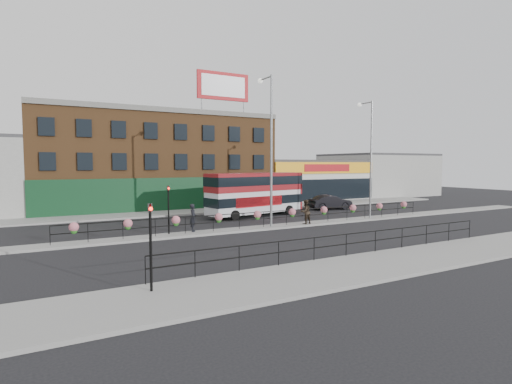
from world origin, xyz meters
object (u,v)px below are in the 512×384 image
pedestrian_b (305,212)px  lamp_column_east (369,149)px  pedestrian_a (193,218)px  lamp_column_west (269,137)px  car (330,202)px  double_decker_bus (256,190)px

pedestrian_b → lamp_column_east: (7.05, 0.59, 4.99)m
pedestrian_a → lamp_column_west: lamp_column_west is taller
car → pedestrian_a: size_ratio=2.51×
car → lamp_column_west: 15.16m
pedestrian_b → lamp_column_east: size_ratio=0.19×
double_decker_bus → pedestrian_b: bearing=-85.6°
double_decker_bus → lamp_column_east: bearing=-39.9°
double_decker_bus → lamp_column_west: lamp_column_west is taller
double_decker_bus → pedestrian_a: 10.32m
car → pedestrian_a: (-17.67, -7.06, 0.34)m
pedestrian_b → lamp_column_west: size_ratio=0.17×
double_decker_bus → lamp_column_west: 8.07m
pedestrian_a → lamp_column_east: 16.59m
car → pedestrian_a: bearing=120.0°
pedestrian_a → lamp_column_east: bearing=-69.2°
pedestrian_a → lamp_column_west: size_ratio=0.17×
pedestrian_b → lamp_column_west: 6.38m
double_decker_bus → pedestrian_a: size_ratio=5.27×
pedestrian_a → lamp_column_east: lamp_column_east is taller
double_decker_bus → lamp_column_west: bearing=-110.5°
pedestrian_b → lamp_column_west: (-2.92, 0.55, 5.64)m
lamp_column_west → lamp_column_east: (9.97, 0.04, -0.66)m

